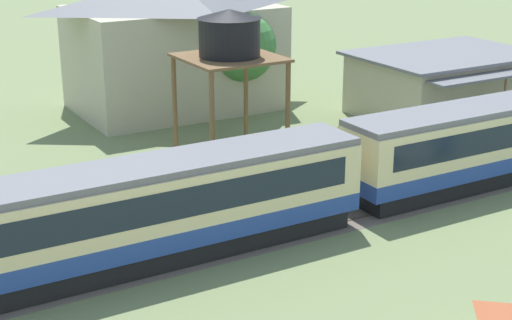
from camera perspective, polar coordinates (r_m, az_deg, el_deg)
name	(u,v)px	position (r m, az deg, el deg)	size (l,w,h in m)	color
ground_plane	(219,235)	(34.91, -2.73, -5.47)	(600.00, 600.00, 0.00)	#707F51
passenger_train	(120,214)	(31.49, -9.84, -3.88)	(67.78, 3.21, 4.22)	#234293
railway_track	(121,268)	(32.41, -9.78, -7.72)	(128.93, 3.60, 0.04)	#665B51
station_building	(444,83)	(54.97, 13.53, 5.44)	(12.04, 9.81, 4.25)	#BCB293
station_house_grey_roof	(174,42)	(54.98, -5.98, 8.56)	(14.54, 9.72, 9.14)	#BCB293
water_tower	(229,39)	(43.91, -1.94, 8.78)	(5.26, 5.26, 8.38)	brown
yard_tree_0	(241,47)	(52.92, -1.10, 8.25)	(4.74, 4.74, 7.07)	brown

